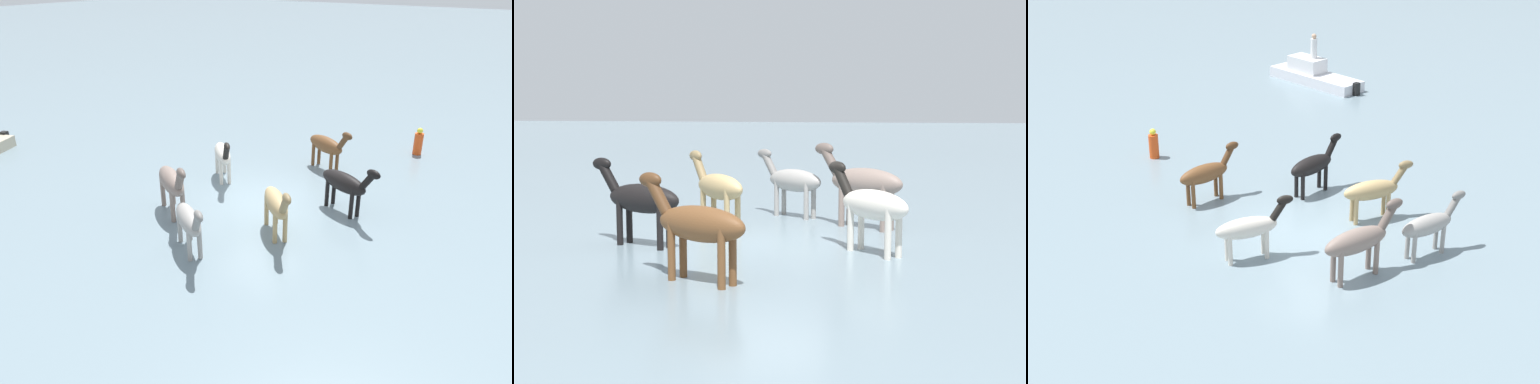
% 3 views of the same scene
% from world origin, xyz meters
% --- Properties ---
extents(ground_plane, '(183.32, 183.32, 0.00)m').
position_xyz_m(ground_plane, '(0.00, 0.00, 0.00)').
color(ground_plane, gray).
extents(horse_gray_outer, '(1.90, 1.90, 1.81)m').
position_xyz_m(horse_gray_outer, '(1.47, 1.45, 1.00)').
color(horse_gray_outer, tan).
rests_on(horse_gray_outer, ground_plane).
extents(horse_lead, '(1.20, 2.30, 1.81)m').
position_xyz_m(horse_lead, '(-0.94, 2.51, 1.00)').
color(horse_lead, black).
rests_on(horse_lead, ground_plane).
extents(horse_dun_straggler, '(1.85, 1.88, 1.78)m').
position_xyz_m(horse_dun_straggler, '(-0.89, -2.27, 0.98)').
color(horse_dun_straggler, silver).
rests_on(horse_dun_straggler, ground_plane).
extents(horse_dark_mare, '(1.71, 2.37, 1.99)m').
position_xyz_m(horse_dark_mare, '(2.16, -1.93, 1.10)').
color(horse_dark_mare, gray).
rests_on(horse_dark_mare, ground_plane).
extents(horse_mid_herd, '(1.55, 2.04, 1.74)m').
position_xyz_m(horse_mid_herd, '(3.57, -0.02, 0.96)').
color(horse_mid_herd, '#9E9993').
rests_on(horse_mid_herd, ground_plane).
extents(horse_rear_stallion, '(1.31, 2.24, 1.80)m').
position_xyz_m(horse_rear_stallion, '(-3.82, 0.48, 0.99)').
color(horse_rear_stallion, brown).
rests_on(horse_rear_stallion, ground_plane).
extents(boat_tender_starboard, '(5.25, 3.24, 1.35)m').
position_xyz_m(boat_tender_starboard, '(-5.70, 14.33, 0.32)').
color(boat_tender_starboard, silver).
rests_on(boat_tender_starboard, ground_plane).
extents(person_watcher_seated, '(0.32, 0.32, 1.19)m').
position_xyz_m(person_watcher_seated, '(-5.81, 14.49, 1.75)').
color(person_watcher_seated, silver).
rests_on(person_watcher_seated, boat_tender_starboard).
extents(buoy_channel_marker, '(0.36, 0.36, 1.14)m').
position_xyz_m(buoy_channel_marker, '(-7.48, 2.93, 0.51)').
color(buoy_channel_marker, '#E54C19').
rests_on(buoy_channel_marker, ground_plane).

